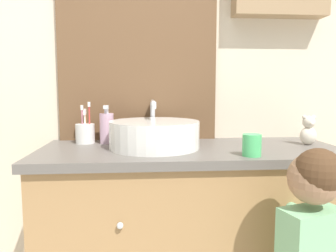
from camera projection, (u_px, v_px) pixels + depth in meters
wall_back at (186, 45)px, 1.63m from camera, size 3.20×0.18×2.50m
vanity_counter at (190, 237)px, 1.44m from camera, size 1.29×0.53×0.81m
sink_basin at (155, 134)px, 1.39m from camera, size 0.38×0.43×0.20m
toothbrush_holder at (85, 133)px, 1.51m from camera, size 0.09×0.09×0.19m
soap_dispenser at (107, 128)px, 1.50m from camera, size 0.06×0.06×0.18m
teddy_bear at (308, 131)px, 1.47m from camera, size 0.07×0.06×0.13m
drinking_cup at (252, 145)px, 1.22m from camera, size 0.07×0.07×0.08m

